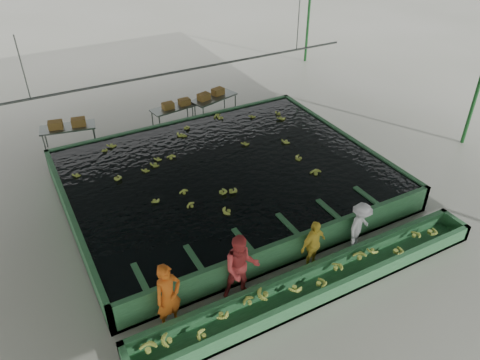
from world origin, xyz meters
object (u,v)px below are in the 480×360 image
flotation_tank (226,179)px  box_stack_right (211,97)px  packing_table_left (70,137)px  box_stack_left (68,127)px  worker_c (313,245)px  packing_table_right (214,107)px  sorting_trough (317,284)px  packing_table_mid (174,116)px  worker_d (360,227)px  box_stack_mid (176,107)px  worker_a (168,297)px  worker_b (241,268)px

flotation_tank → box_stack_right: bearing=69.1°
packing_table_left → box_stack_left: (0.01, -0.03, 0.46)m
box_stack_left → worker_c: bearing=-66.0°
packing_table_right → box_stack_right: 0.48m
sorting_trough → packing_table_mid: size_ratio=5.41×
flotation_tank → worker_d: bearing=-65.3°
box_stack_left → box_stack_right: bearing=-1.1°
box_stack_left → box_stack_mid: (4.32, -0.13, -0.07)m
packing_table_left → packing_table_mid: size_ratio=1.08×
flotation_tank → packing_table_mid: (0.28, 5.26, -0.03)m
box_stack_left → flotation_tank: bearing=-54.0°
flotation_tank → box_stack_right: (2.00, 5.26, 0.47)m
flotation_tank → packing_table_mid: flotation_tank is taller
box_stack_left → packing_table_mid: bearing=-1.6°
worker_d → box_stack_mid: (-1.56, 9.54, 0.08)m
sorting_trough → packing_table_mid: 10.36m
worker_a → packing_table_right: size_ratio=0.90×
worker_d → worker_c: bearing=155.3°
worker_c → worker_d: bearing=-11.9°
sorting_trough → packing_table_right: 10.53m
worker_a → box_stack_right: worker_a is taller
flotation_tank → worker_d: 4.74m
flotation_tank → sorting_trough: size_ratio=1.00×
box_stack_mid → worker_a: bearing=-113.0°
worker_b → packing_table_left: worker_b is taller
worker_b → box_stack_right: bearing=87.2°
worker_a → worker_d: 5.62m
worker_c → packing_table_right: (1.72, 9.52, -0.29)m
box_stack_right → worker_c: bearing=-99.5°
worker_c → packing_table_right: size_ratio=0.74×
packing_table_mid → box_stack_right: box_stack_right is taller
box_stack_left → sorting_trough: bearing=-69.5°
packing_table_mid → packing_table_right: (1.84, -0.04, 0.04)m
packing_table_left → packing_table_right: packing_table_right is taller
flotation_tank → box_stack_right: 5.65m
worker_a → box_stack_mid: 10.37m
packing_table_mid → box_stack_right: 1.80m
packing_table_right → box_stack_right: size_ratio=1.58×
worker_d → box_stack_mid: size_ratio=1.28×
worker_a → worker_d: (5.61, 0.00, -0.16)m
packing_table_mid → worker_a: bearing=-112.3°
worker_c → box_stack_right: 9.69m
sorting_trough → packing_table_mid: (0.28, 10.36, 0.17)m
worker_a → box_stack_mid: worker_a is taller
flotation_tank → box_stack_left: bearing=126.0°
packing_table_left → worker_a: bearing=-88.4°
flotation_tank → worker_a: size_ratio=5.47×
box_stack_left → packing_table_left: bearing=103.5°
sorting_trough → box_stack_left: size_ratio=7.51×
sorting_trough → flotation_tank: bearing=90.0°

